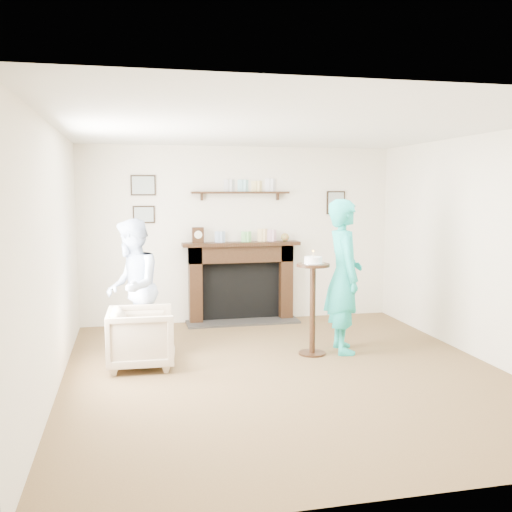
# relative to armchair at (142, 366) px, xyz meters

# --- Properties ---
(ground) EXTENTS (5.00, 5.00, 0.00)m
(ground) POSITION_rel_armchair_xyz_m (1.45, -0.54, 0.00)
(ground) COLOR brown
(ground) RESTS_ON ground
(room_shell) EXTENTS (4.54, 5.02, 2.52)m
(room_shell) POSITION_rel_armchair_xyz_m (1.45, 0.16, 1.62)
(room_shell) COLOR #F1E9CD
(room_shell) RESTS_ON ground
(armchair) EXTENTS (0.72, 0.70, 0.64)m
(armchair) POSITION_rel_armchair_xyz_m (0.00, 0.00, 0.00)
(armchair) COLOR tan
(armchair) RESTS_ON ground
(man) EXTENTS (0.63, 0.79, 1.56)m
(man) POSITION_rel_armchair_xyz_m (-0.08, 0.49, 0.00)
(man) COLOR #C9D7FB
(man) RESTS_ON ground
(woman) EXTENTS (0.50, 0.70, 1.78)m
(woman) POSITION_rel_armchair_xyz_m (2.32, 0.09, 0.00)
(woman) COLOR #22C1AB
(woman) RESTS_ON ground
(pedestal_table) EXTENTS (0.38, 0.38, 1.21)m
(pedestal_table) POSITION_rel_armchair_xyz_m (1.93, 0.04, 0.74)
(pedestal_table) COLOR black
(pedestal_table) RESTS_ON ground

